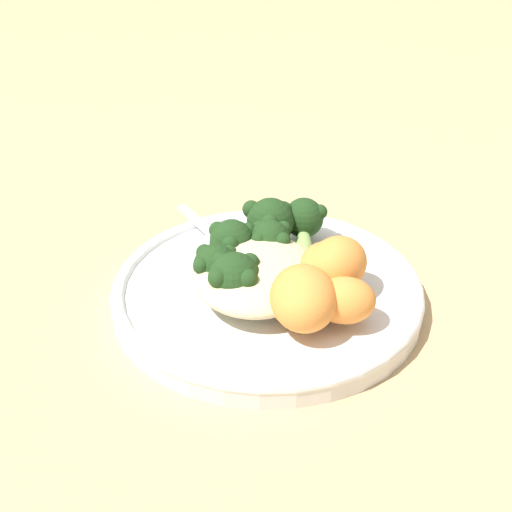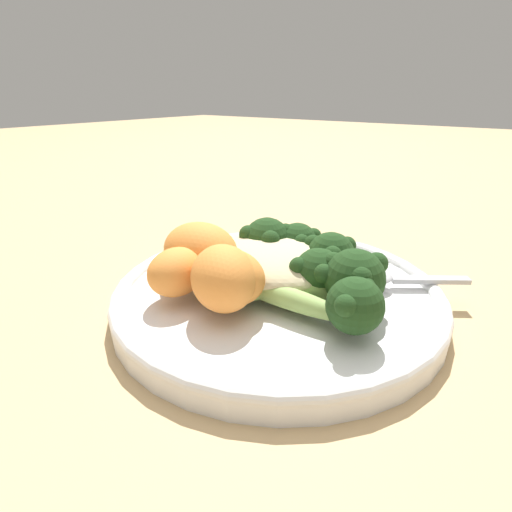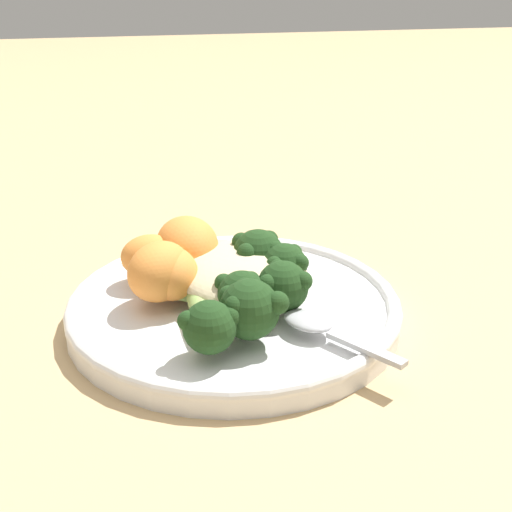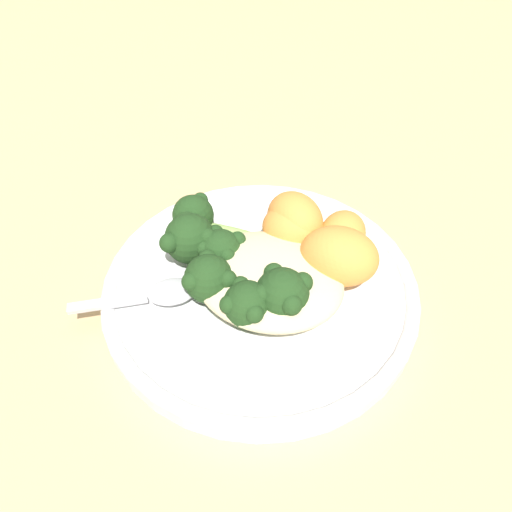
% 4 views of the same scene
% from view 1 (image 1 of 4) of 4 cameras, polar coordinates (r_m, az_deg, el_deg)
% --- Properties ---
extents(ground_plane, '(4.00, 4.00, 0.00)m').
position_cam_1_polar(ground_plane, '(0.64, 0.94, -2.97)').
color(ground_plane, tan).
extents(plate, '(0.27, 0.27, 0.02)m').
position_cam_1_polar(plate, '(0.62, 0.46, -2.81)').
color(plate, white).
rests_on(plate, ground_plane).
extents(quinoa_mound, '(0.12, 0.10, 0.03)m').
position_cam_1_polar(quinoa_mound, '(0.59, -0.00, -1.38)').
color(quinoa_mound, beige).
rests_on(quinoa_mound, plate).
extents(broccoli_stalk_0, '(0.13, 0.04, 0.04)m').
position_cam_1_polar(broccoli_stalk_0, '(0.66, 3.84, 2.07)').
color(broccoli_stalk_0, '#8EB25B').
rests_on(broccoli_stalk_0, plate).
extents(broccoli_stalk_1, '(0.11, 0.08, 0.04)m').
position_cam_1_polar(broccoli_stalk_1, '(0.65, 1.42, 2.04)').
color(broccoli_stalk_1, '#8EB25B').
rests_on(broccoli_stalk_1, plate).
extents(broccoli_stalk_2, '(0.07, 0.07, 0.04)m').
position_cam_1_polar(broccoli_stalk_2, '(0.63, 1.67, 0.85)').
color(broccoli_stalk_2, '#8EB25B').
rests_on(broccoli_stalk_2, plate).
extents(broccoli_stalk_3, '(0.07, 0.12, 0.04)m').
position_cam_1_polar(broccoli_stalk_3, '(0.63, -1.15, 0.81)').
color(broccoli_stalk_3, '#8EB25B').
rests_on(broccoli_stalk_3, plate).
extents(broccoli_stalk_4, '(0.03, 0.10, 0.03)m').
position_cam_1_polar(broccoli_stalk_4, '(0.61, 0.09, -0.75)').
color(broccoli_stalk_4, '#8EB25B').
rests_on(broccoli_stalk_4, plate).
extents(broccoli_stalk_5, '(0.04, 0.10, 0.04)m').
position_cam_1_polar(broccoli_stalk_5, '(0.60, -2.48, -0.88)').
color(broccoli_stalk_5, '#8EB25B').
rests_on(broccoli_stalk_5, plate).
extents(broccoli_stalk_6, '(0.06, 0.09, 0.04)m').
position_cam_1_polar(broccoli_stalk_6, '(0.58, -1.09, -1.71)').
color(broccoli_stalk_6, '#8EB25B').
rests_on(broccoli_stalk_6, plate).
extents(sweet_potato_chunk_0, '(0.07, 0.06, 0.05)m').
position_cam_1_polar(sweet_potato_chunk_0, '(0.55, 3.81, -3.37)').
color(sweet_potato_chunk_0, orange).
rests_on(sweet_potato_chunk_0, plate).
extents(sweet_potato_chunk_1, '(0.04, 0.05, 0.04)m').
position_cam_1_polar(sweet_potato_chunk_1, '(0.56, 7.09, -3.54)').
color(sweet_potato_chunk_1, orange).
rests_on(sweet_potato_chunk_1, plate).
extents(sweet_potato_chunk_2, '(0.06, 0.05, 0.04)m').
position_cam_1_polar(sweet_potato_chunk_2, '(0.59, 5.56, -0.98)').
color(sweet_potato_chunk_2, orange).
rests_on(sweet_potato_chunk_2, plate).
extents(sweet_potato_chunk_3, '(0.07, 0.07, 0.05)m').
position_cam_1_polar(sweet_potato_chunk_3, '(0.59, 6.46, -0.71)').
color(sweet_potato_chunk_3, orange).
rests_on(sweet_potato_chunk_3, plate).
extents(spoon, '(0.10, 0.07, 0.01)m').
position_cam_1_polar(spoon, '(0.67, -3.19, 1.60)').
color(spoon, '#B7B7BC').
rests_on(spoon, plate).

